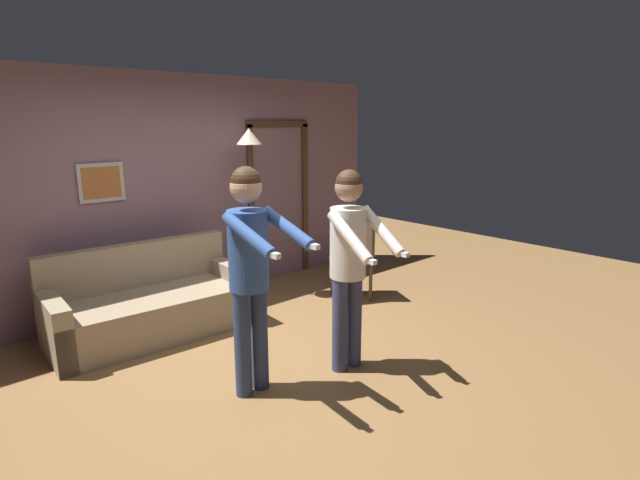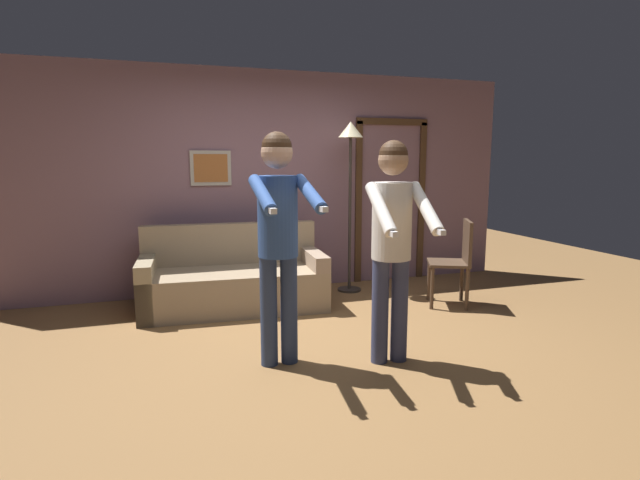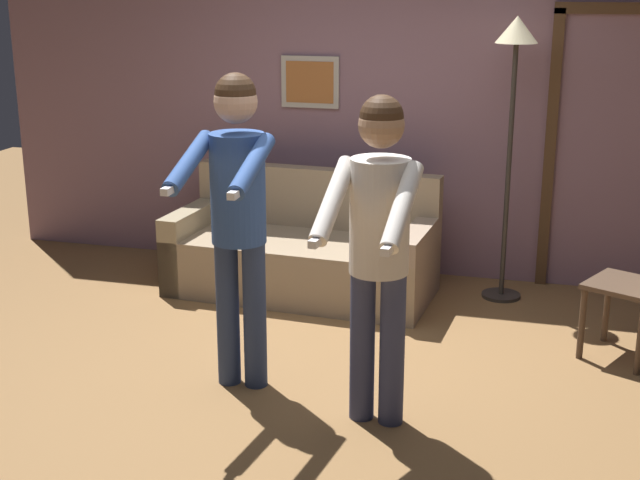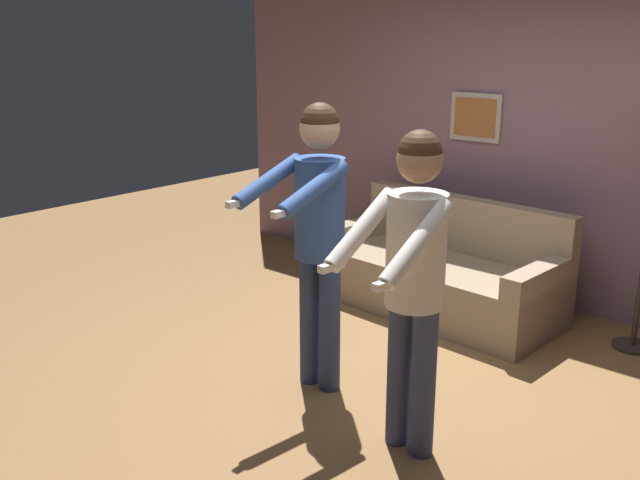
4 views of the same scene
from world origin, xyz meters
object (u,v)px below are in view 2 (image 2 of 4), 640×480
Objects in this scene: person_standing_right at (392,231)px; dining_chair_distant at (457,258)px; person_standing_left at (279,226)px; torchiere_lamp at (350,156)px; couch at (233,282)px.

person_standing_right is 1.84× the size of dining_chair_distant.
dining_chair_distant is (2.18, 0.95, -0.56)m from person_standing_left.
torchiere_lamp reaches higher than person_standing_left.
person_standing_right is at bearing -139.17° from dining_chair_distant.
person_standing_left is at bearing -124.92° from torchiere_lamp.
dining_chair_distant is (0.87, -0.93, -1.08)m from torchiere_lamp.
person_standing_left is 1.90× the size of dining_chair_distant.
person_standing_right is 1.86m from dining_chair_distant.
dining_chair_distant reaches higher than couch.
torchiere_lamp is at bearing 10.39° from couch.
couch is 2.41m from dining_chair_distant.
torchiere_lamp is 2.36m from person_standing_left.
torchiere_lamp is at bearing 55.08° from person_standing_left.
couch is 1.10× the size of person_standing_left.
person_standing_left is at bearing -156.43° from dining_chair_distant.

